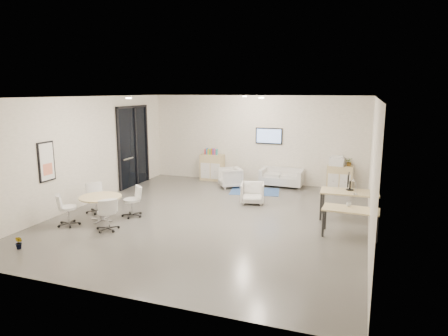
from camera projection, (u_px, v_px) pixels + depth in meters
room_shell at (211, 159)px, 10.51m from camera, size 9.60×10.60×4.80m
glass_door at (133, 144)px, 14.15m from camera, size 0.09×1.90×2.85m
artwork at (46, 162)px, 10.35m from camera, size 0.05×0.54×1.04m
wall_tv at (269, 136)px, 14.45m from camera, size 0.98×0.06×0.58m
ceiling_spots at (215, 97)px, 11.05m from camera, size 3.14×4.14×0.03m
sideboard_left at (212, 167)px, 15.19m from camera, size 0.87×0.45×0.98m
sideboard_right at (340, 178)px, 13.68m from camera, size 0.85×0.41×0.85m
books at (211, 152)px, 15.09m from camera, size 0.50×0.14×0.22m
printer at (337, 161)px, 13.61m from camera, size 0.51×0.44×0.34m
loveseat at (282, 178)px, 14.22m from camera, size 1.50×0.79×0.56m
blue_rug at (255, 191)px, 13.52m from camera, size 1.80×1.37×0.01m
armchair_left at (230, 177)px, 14.10m from camera, size 0.98×0.99×0.75m
armchair_right at (252, 192)px, 12.06m from camera, size 0.81×0.77×0.70m
desk_rear at (349, 194)px, 10.47m from camera, size 1.49×0.79×0.77m
desk_front at (351, 211)px, 9.29m from camera, size 1.29×0.69×0.66m
monitor at (349, 181)px, 10.56m from camera, size 0.20×0.50×0.44m
round_table at (101, 200)px, 10.39m from camera, size 1.08×1.08×0.66m
meeting_chairs at (101, 206)px, 10.42m from camera, size 2.00×2.00×0.82m
plant_cabinet at (349, 163)px, 13.51m from camera, size 0.30×0.32×0.22m
plant_floor at (19, 246)px, 8.59m from camera, size 0.19×0.30×0.13m
cup at (349, 204)px, 9.45m from camera, size 0.14×0.13×0.12m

